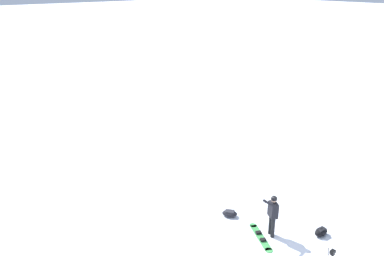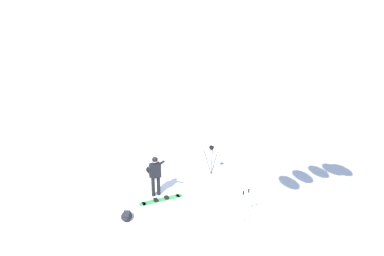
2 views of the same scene
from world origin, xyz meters
name	(u,v)px [view 1 (image 1 of 2)]	position (x,y,z in m)	size (l,w,h in m)	color
ground_plane	(281,249)	(0.00, 0.00, 0.00)	(300.00, 300.00, 0.00)	white
snowboarder	(273,212)	(0.74, -0.33, 1.01)	(0.47, 0.76, 1.69)	black
snowboard	(261,237)	(0.88, 0.06, 0.02)	(1.63, 0.96, 0.10)	#3F994C
gear_bag_large	(230,213)	(2.60, -0.03, 0.13)	(0.71, 0.67, 0.24)	black
gear_bag_small	(321,232)	(-0.45, -1.74, 0.16)	(0.39, 0.60, 0.30)	black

